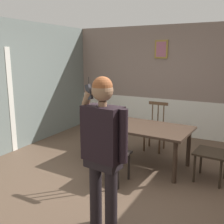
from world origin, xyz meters
TOP-DOWN VIEW (x-y plane):
  - ground_plane at (0.00, 0.00)m, footprint 6.24×6.24m
  - room_back_partition at (-0.00, 2.84)m, footprint 5.22×0.17m
  - room_left_partition at (-2.61, 0.00)m, footprint 0.13×5.68m
  - dining_table at (-0.05, 0.74)m, footprint 1.92×1.06m
  - chair_near_window at (-0.10, -0.12)m, footprint 0.46×0.46m
  - chair_by_doorway at (-0.00, 1.60)m, footprint 0.41×0.41m
  - chair_at_table_head at (1.26, 0.66)m, footprint 0.52×0.52m
  - person_figure at (0.33, -1.14)m, footprint 0.59×0.28m

SIDE VIEW (x-z plane):
  - ground_plane at x=0.00m, z-range 0.00..0.00m
  - chair_by_doorway at x=0.00m, z-range -0.02..0.97m
  - chair_at_table_head at x=1.26m, z-range 0.01..0.95m
  - chair_near_window at x=-0.10m, z-range -0.03..1.01m
  - dining_table at x=-0.05m, z-range 0.28..1.01m
  - person_figure at x=0.33m, z-range 0.14..1.88m
  - room_back_partition at x=0.00m, z-range -0.05..2.59m
  - room_left_partition at x=-2.61m, z-range 0.00..2.63m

